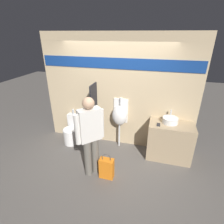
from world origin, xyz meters
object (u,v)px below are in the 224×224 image
Objects in this scene: sink_basin at (170,120)px; urinal_near_counter at (120,115)px; cell_phone at (158,125)px; shopping_bag at (107,168)px; toilet at (72,132)px; person_in_vest at (90,135)px.

urinal_near_counter reaches higher than sink_basin.
cell_phone is 0.25× the size of shopping_bag.
urinal_near_counter is (-1.15, 0.09, -0.07)m from sink_basin.
sink_basin reaches higher than toilet.
toilet is at bearing 89.54° from person_in_vest.
cell_phone reaches higher than toilet.
sink_basin is 2.47m from toilet.
shopping_bag is at bearing -135.78° from cell_phone.
person_in_vest reaches higher than cell_phone.
toilet is (-2.15, 0.08, -0.57)m from cell_phone.
sink_basin is at bearing 42.44° from shopping_bag.
urinal_near_counter is (-0.91, 0.26, -0.01)m from cell_phone.
cell_phone is at bearing -145.35° from sink_basin.
cell_phone is 0.11× the size of urinal_near_counter.
sink_basin is 1.70m from shopping_bag.
toilet is 1.44m from person_in_vest.
cell_phone is at bearing 44.22° from shopping_bag.
person_in_vest is 2.96× the size of shopping_bag.
person_in_vest is 0.77m from shopping_bag.
toilet is 1.54× the size of shopping_bag.
cell_phone is at bearing -15.64° from urinal_near_counter.
person_in_vest is (-0.32, -1.08, 0.06)m from urinal_near_counter.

